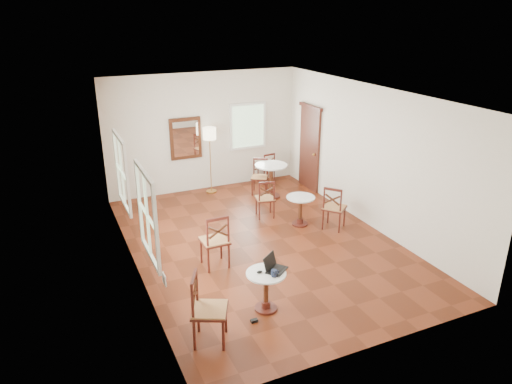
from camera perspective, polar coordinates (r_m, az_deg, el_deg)
ground at (r=9.66m, az=0.74°, el=-6.13°), size 7.00×7.00×0.00m
room_shell at (r=9.17m, az=-0.28°, el=5.08°), size 5.02×7.02×3.01m
cafe_table_near at (r=7.49m, az=1.21°, el=-11.30°), size 0.62×0.62×0.66m
cafe_table_mid at (r=10.34m, az=5.34°, el=-1.86°), size 0.62×0.62×0.65m
cafe_table_back at (r=11.79m, az=1.81°, el=1.80°), size 0.80×0.80×0.85m
chair_near_a at (r=8.64m, az=-4.94°, el=-5.83°), size 0.49×0.49×1.04m
chair_near_b at (r=6.82m, az=-5.82°, el=-13.82°), size 0.65×0.65×1.06m
chair_mid_a at (r=10.67m, az=1.12°, el=-0.78°), size 0.49×0.49×0.89m
chair_mid_b at (r=10.22m, az=9.34°, el=-1.85°), size 0.63×0.63×0.97m
chair_back_a at (r=12.83m, az=1.28°, el=2.93°), size 0.43×0.43×0.84m
chair_back_b at (r=12.06m, az=0.45°, el=1.86°), size 0.57×0.57×0.89m
floor_lamp at (r=11.91m, az=-5.59°, el=6.47°), size 0.33×0.33×1.69m
laptop at (r=7.41m, az=2.16°, el=-8.90°), size 0.44×0.42×0.24m
mouse at (r=7.34m, az=0.42°, el=-9.56°), size 0.11×0.09×0.04m
navy_mug at (r=7.25m, az=2.19°, el=-9.69°), size 0.13×0.09×0.10m
water_glass at (r=7.22m, az=2.23°, el=-9.87°), size 0.06×0.06×0.10m
power_adapter at (r=7.44m, az=-0.22°, el=-15.17°), size 0.11×0.06×0.04m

